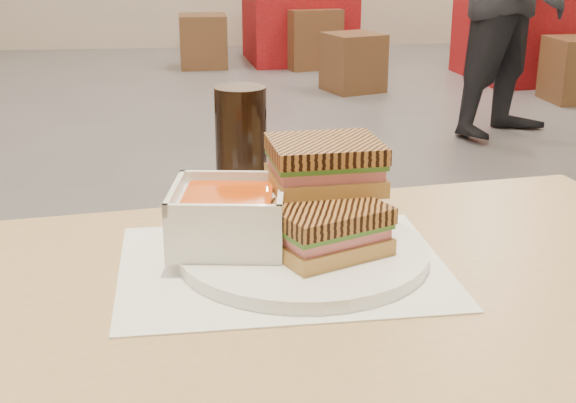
{
  "coord_description": "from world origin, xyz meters",
  "views": [
    {
      "loc": [
        -0.08,
        -2.8,
        1.1
      ],
      "look_at": [
        0.01,
        -2.0,
        0.82
      ],
      "focal_mm": 48.99,
      "sensor_mm": 36.0,
      "label": 1
    }
  ],
  "objects": [
    {
      "name": "plate",
      "position": [
        0.03,
        -2.0,
        0.76
      ],
      "size": [
        0.28,
        0.28,
        0.01
      ],
      "color": "white",
      "rests_on": "tray_liner"
    },
    {
      "name": "panini_lower",
      "position": [
        0.05,
        -2.02,
        0.79
      ],
      "size": [
        0.15,
        0.14,
        0.05
      ],
      "color": "#BE8B43",
      "rests_on": "plate"
    },
    {
      "name": "bg_table_2",
      "position": [
        0.78,
        4.09,
        0.38
      ],
      "size": [
        0.94,
        0.94,
        0.77
      ],
      "color": "maroon",
      "rests_on": "ground"
    },
    {
      "name": "panini_upper",
      "position": [
        0.06,
        -1.95,
        0.85
      ],
      "size": [
        0.13,
        0.11,
        0.06
      ],
      "color": "#BE8B43",
      "rests_on": "panini_lower"
    },
    {
      "name": "bg_chair_2r",
      "position": [
        0.83,
        3.73,
        0.24
      ],
      "size": [
        0.51,
        0.51,
        0.48
      ],
      "color": "brown",
      "rests_on": "ground"
    },
    {
      "name": "cola_glass",
      "position": [
        -0.03,
        -1.76,
        0.83
      ],
      "size": [
        0.07,
        0.07,
        0.15
      ],
      "color": "black",
      "rests_on": "main_table"
    },
    {
      "name": "tray_liner",
      "position": [
        0.0,
        -2.02,
        0.75
      ],
      "size": [
        0.36,
        0.29,
        0.0
      ],
      "color": "white",
      "rests_on": "main_table"
    },
    {
      "name": "soup_bowl",
      "position": [
        -0.05,
        -1.98,
        0.8
      ],
      "size": [
        0.14,
        0.14,
        0.07
      ],
      "color": "white",
      "rests_on": "plate"
    },
    {
      "name": "bg_chair_2l",
      "position": [
        -0.05,
        3.82,
        0.22
      ],
      "size": [
        0.39,
        0.39,
        0.43
      ],
      "color": "brown",
      "rests_on": "ground"
    },
    {
      "name": "bg_table_1",
      "position": [
        2.45,
        3.05,
        0.41
      ],
      "size": [
        1.01,
        1.01,
        0.82
      ],
      "color": "maroon",
      "rests_on": "ground"
    },
    {
      "name": "bg_chair_1l",
      "position": [
        1.0,
        2.69,
        0.2
      ],
      "size": [
        0.46,
        0.46,
        0.41
      ],
      "color": "brown",
      "rests_on": "ground"
    }
  ]
}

